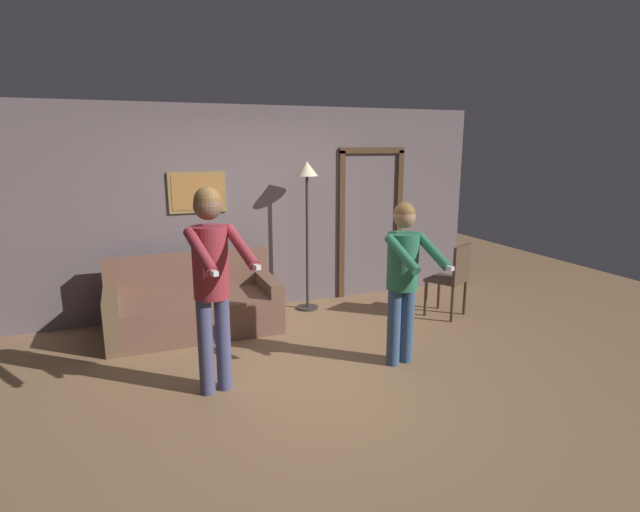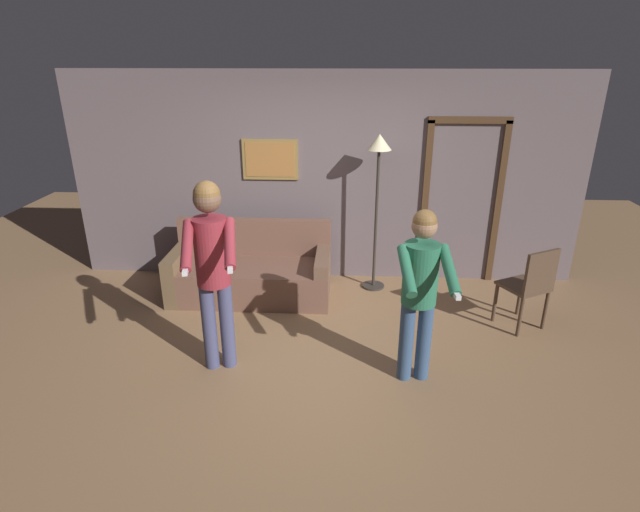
{
  "view_description": "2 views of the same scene",
  "coord_description": "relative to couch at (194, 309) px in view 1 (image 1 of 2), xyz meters",
  "views": [
    {
      "loc": [
        -1.51,
        -4.24,
        2.13
      ],
      "look_at": [
        0.11,
        -0.14,
        1.13
      ],
      "focal_mm": 28.0,
      "sensor_mm": 36.0,
      "label": 1
    },
    {
      "loc": [
        0.28,
        -4.11,
        2.76
      ],
      "look_at": [
        0.06,
        -0.17,
        1.15
      ],
      "focal_mm": 28.0,
      "sensor_mm": 36.0,
      "label": 2
    }
  ],
  "objects": [
    {
      "name": "ground_plane",
      "position": [
        0.86,
        -1.37,
        -0.28
      ],
      "size": [
        12.0,
        12.0,
        0.0
      ],
      "primitive_type": "plane",
      "color": "#8F6A48"
    },
    {
      "name": "back_wall_assembly",
      "position": [
        0.88,
        0.65,
        1.02
      ],
      "size": [
        6.4,
        0.1,
        2.6
      ],
      "color": "#685A5E",
      "rests_on": "ground_plane"
    },
    {
      "name": "couch",
      "position": [
        0.0,
        0.0,
        0.0
      ],
      "size": [
        1.9,
        0.85,
        0.87
      ],
      "color": "brown",
      "rests_on": "ground_plane"
    },
    {
      "name": "torchiere_lamp",
      "position": [
        1.5,
        0.3,
        1.25
      ],
      "size": [
        0.28,
        0.28,
        1.92
      ],
      "color": "#332D28",
      "rests_on": "ground_plane"
    },
    {
      "name": "person_standing_left",
      "position": [
        -0.02,
        -1.54,
        0.82
      ],
      "size": [
        0.53,
        0.74,
        1.79
      ],
      "color": "#44476C",
      "rests_on": "ground_plane"
    },
    {
      "name": "person_standing_right",
      "position": [
        1.78,
        -1.62,
        0.68
      ],
      "size": [
        0.48,
        0.63,
        1.6
      ],
      "color": "#355075",
      "rests_on": "ground_plane"
    },
    {
      "name": "dining_chair_distant",
      "position": [
        3.07,
        -0.65,
        0.25
      ],
      "size": [
        0.57,
        0.57,
        0.93
      ],
      "color": "#4C3828",
      "rests_on": "ground_plane"
    }
  ]
}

